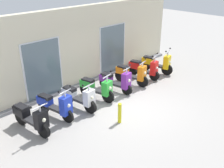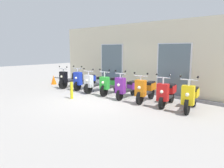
{
  "view_description": "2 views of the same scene",
  "coord_description": "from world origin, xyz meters",
  "px_view_note": "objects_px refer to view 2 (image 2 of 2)",
  "views": [
    {
      "loc": [
        -6.26,
        -5.35,
        4.73
      ],
      "look_at": [
        -0.08,
        0.88,
        0.65
      ],
      "focal_mm": 41.41,
      "sensor_mm": 36.0,
      "label": 1
    },
    {
      "loc": [
        6.53,
        -5.78,
        2.1
      ],
      "look_at": [
        -0.07,
        0.99,
        0.57
      ],
      "focal_mm": 35.89,
      "sensor_mm": 36.0,
      "label": 2
    }
  ],
  "objects_px": {
    "scooter_green": "(111,84)",
    "curb_bollard": "(72,90)",
    "scooter_purple": "(127,87)",
    "scooter_yellow": "(191,97)",
    "scooter_white": "(96,83)",
    "scooter_red": "(167,93)",
    "scooter_orange": "(146,89)",
    "traffic_cone": "(54,80)",
    "scooter_blue": "(84,80)",
    "scooter_black": "(71,79)"
  },
  "relations": [
    {
      "from": "scooter_green",
      "to": "scooter_blue",
      "type": "bearing_deg",
      "value": -179.28
    },
    {
      "from": "scooter_orange",
      "to": "scooter_black",
      "type": "bearing_deg",
      "value": -178.63
    },
    {
      "from": "scooter_black",
      "to": "scooter_white",
      "type": "distance_m",
      "value": 1.9
    },
    {
      "from": "scooter_black",
      "to": "traffic_cone",
      "type": "xyz_separation_m",
      "value": [
        -1.59,
        -0.09,
        -0.21
      ]
    },
    {
      "from": "scooter_green",
      "to": "scooter_orange",
      "type": "xyz_separation_m",
      "value": [
        1.97,
        -0.05,
        0.01
      ]
    },
    {
      "from": "traffic_cone",
      "to": "scooter_yellow",
      "type": "bearing_deg",
      "value": 1.64
    },
    {
      "from": "traffic_cone",
      "to": "scooter_black",
      "type": "bearing_deg",
      "value": 3.22
    },
    {
      "from": "scooter_white",
      "to": "scooter_green",
      "type": "distance_m",
      "value": 0.92
    },
    {
      "from": "scooter_yellow",
      "to": "scooter_orange",
      "type": "bearing_deg",
      "value": -179.05
    },
    {
      "from": "scooter_red",
      "to": "scooter_orange",
      "type": "bearing_deg",
      "value": -176.59
    },
    {
      "from": "scooter_blue",
      "to": "scooter_white",
      "type": "xyz_separation_m",
      "value": [
        0.93,
        -0.06,
        -0.03
      ]
    },
    {
      "from": "scooter_purple",
      "to": "scooter_green",
      "type": "bearing_deg",
      "value": 176.62
    },
    {
      "from": "scooter_orange",
      "to": "traffic_cone",
      "type": "xyz_separation_m",
      "value": [
        -6.37,
        -0.2,
        -0.23
      ]
    },
    {
      "from": "scooter_white",
      "to": "scooter_red",
      "type": "relative_size",
      "value": 1.07
    },
    {
      "from": "scooter_blue",
      "to": "scooter_green",
      "type": "height_order",
      "value": "scooter_blue"
    },
    {
      "from": "scooter_white",
      "to": "traffic_cone",
      "type": "relative_size",
      "value": 3.11
    },
    {
      "from": "scooter_blue",
      "to": "scooter_orange",
      "type": "xyz_separation_m",
      "value": [
        3.82,
        -0.03,
        0.01
      ]
    },
    {
      "from": "scooter_blue",
      "to": "scooter_black",
      "type": "bearing_deg",
      "value": -171.65
    },
    {
      "from": "scooter_black",
      "to": "scooter_purple",
      "type": "bearing_deg",
      "value": 1.59
    },
    {
      "from": "scooter_blue",
      "to": "scooter_green",
      "type": "distance_m",
      "value": 1.85
    },
    {
      "from": "scooter_green",
      "to": "scooter_black",
      "type": "bearing_deg",
      "value": -176.65
    },
    {
      "from": "scooter_black",
      "to": "curb_bollard",
      "type": "xyz_separation_m",
      "value": [
        2.26,
        -1.58,
        -0.12
      ]
    },
    {
      "from": "scooter_red",
      "to": "scooter_black",
      "type": "bearing_deg",
      "value": -178.3
    },
    {
      "from": "scooter_orange",
      "to": "scooter_white",
      "type": "bearing_deg",
      "value": -179.43
    },
    {
      "from": "scooter_purple",
      "to": "scooter_yellow",
      "type": "relative_size",
      "value": 0.98
    },
    {
      "from": "scooter_black",
      "to": "scooter_blue",
      "type": "bearing_deg",
      "value": 8.35
    },
    {
      "from": "scooter_white",
      "to": "scooter_purple",
      "type": "distance_m",
      "value": 1.92
    },
    {
      "from": "scooter_green",
      "to": "curb_bollard",
      "type": "xyz_separation_m",
      "value": [
        -0.56,
        -1.75,
        -0.13
      ]
    },
    {
      "from": "scooter_white",
      "to": "scooter_yellow",
      "type": "bearing_deg",
      "value": 0.72
    },
    {
      "from": "scooter_green",
      "to": "scooter_yellow",
      "type": "height_order",
      "value": "scooter_yellow"
    },
    {
      "from": "scooter_green",
      "to": "scooter_purple",
      "type": "bearing_deg",
      "value": -3.38
    },
    {
      "from": "scooter_purple",
      "to": "scooter_white",
      "type": "bearing_deg",
      "value": -179.41
    },
    {
      "from": "scooter_yellow",
      "to": "scooter_red",
      "type": "bearing_deg",
      "value": 178.54
    },
    {
      "from": "scooter_blue",
      "to": "curb_bollard",
      "type": "bearing_deg",
      "value": -53.03
    },
    {
      "from": "scooter_green",
      "to": "scooter_purple",
      "type": "distance_m",
      "value": 1.0
    },
    {
      "from": "scooter_black",
      "to": "scooter_purple",
      "type": "xyz_separation_m",
      "value": [
        3.82,
        0.11,
        -0.01
      ]
    },
    {
      "from": "scooter_purple",
      "to": "scooter_red",
      "type": "bearing_deg",
      "value": 1.91
    },
    {
      "from": "scooter_red",
      "to": "curb_bollard",
      "type": "distance_m",
      "value": 3.85
    },
    {
      "from": "scooter_blue",
      "to": "curb_bollard",
      "type": "xyz_separation_m",
      "value": [
        1.3,
        -1.72,
        -0.13
      ]
    },
    {
      "from": "scooter_red",
      "to": "traffic_cone",
      "type": "distance_m",
      "value": 7.28
    },
    {
      "from": "scooter_white",
      "to": "curb_bollard",
      "type": "height_order",
      "value": "scooter_white"
    },
    {
      "from": "scooter_green",
      "to": "scooter_white",
      "type": "bearing_deg",
      "value": -175.11
    },
    {
      "from": "scooter_yellow",
      "to": "curb_bollard",
      "type": "bearing_deg",
      "value": -158.34
    },
    {
      "from": "scooter_yellow",
      "to": "curb_bollard",
      "type": "relative_size",
      "value": 2.28
    },
    {
      "from": "scooter_purple",
      "to": "scooter_yellow",
      "type": "distance_m",
      "value": 2.8
    },
    {
      "from": "scooter_orange",
      "to": "curb_bollard",
      "type": "xyz_separation_m",
      "value": [
        -2.52,
        -1.7,
        -0.14
      ]
    },
    {
      "from": "traffic_cone",
      "to": "scooter_red",
      "type": "bearing_deg",
      "value": 2.03
    },
    {
      "from": "scooter_white",
      "to": "traffic_cone",
      "type": "xyz_separation_m",
      "value": [
        -3.48,
        -0.18,
        -0.19
      ]
    },
    {
      "from": "scooter_white",
      "to": "curb_bollard",
      "type": "relative_size",
      "value": 2.31
    },
    {
      "from": "scooter_black",
      "to": "scooter_yellow",
      "type": "xyz_separation_m",
      "value": [
        6.61,
        0.15,
        0.01
      ]
    }
  ]
}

